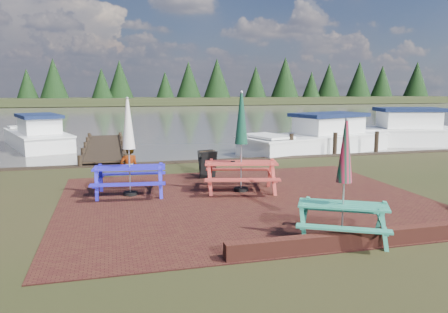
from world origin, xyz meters
TOP-DOWN VIEW (x-y plane):
  - ground at (0.00, 0.00)m, footprint 120.00×120.00m
  - paving at (0.00, 1.00)m, footprint 9.00×7.50m
  - brick_wall at (2.15, -2.42)m, footprint 6.21×1.79m
  - water at (0.00, 37.00)m, footprint 120.00×60.00m
  - far_treeline at (0.00, 66.00)m, footprint 120.00×10.00m
  - picnic_table_teal at (0.86, -2.14)m, footprint 2.07×2.00m
  - picnic_table_red at (0.15, 1.93)m, footprint 2.26×2.11m
  - picnic_table_blue at (-2.76, 2.23)m, footprint 1.99×1.81m
  - chalkboard at (-0.34, 3.89)m, footprint 0.56×0.62m
  - jetty at (-3.50, 11.28)m, footprint 1.76×9.08m
  - boat_jetty at (-6.74, 14.15)m, footprint 4.18×6.79m
  - boat_near at (6.06, 9.23)m, footprint 7.69×4.56m
  - boat_far at (11.15, 10.53)m, footprint 7.19×3.93m
  - person at (-2.63, 5.80)m, footprint 0.68×0.51m

SIDE VIEW (x-z plane):
  - ground at x=0.00m, z-range 0.00..0.00m
  - water at x=0.00m, z-range -0.01..0.01m
  - paving at x=0.00m, z-range 0.00..0.02m
  - jetty at x=-3.50m, z-range -0.39..0.61m
  - brick_wall at x=2.15m, z-range 0.00..0.30m
  - boat_jetty at x=-6.74m, z-range -0.57..1.29m
  - boat_near at x=6.06m, z-range -0.59..1.37m
  - boat_far at x=11.15m, z-range -0.63..1.50m
  - chalkboard at x=-0.34m, z-range 0.01..0.87m
  - picnic_table_teal at x=0.86m, z-range -0.33..1.88m
  - person at x=-2.63m, z-range 0.00..1.70m
  - picnic_table_blue at x=-2.76m, z-range -0.38..2.14m
  - picnic_table_red at x=0.15m, z-range -0.40..2.26m
  - far_treeline at x=0.00m, z-range -0.77..7.33m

